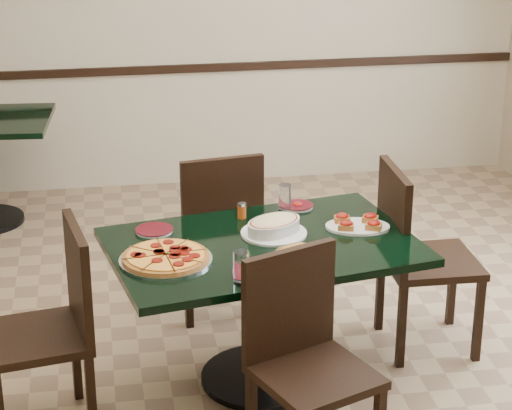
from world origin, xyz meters
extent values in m
plane|color=olive|center=(0.00, 0.00, 0.00)|extent=(5.50, 5.50, 0.00)
plane|color=tan|center=(0.00, 2.75, 1.40)|extent=(5.00, 0.00, 5.00)
cube|color=black|center=(0.00, 2.73, 0.90)|extent=(5.00, 0.03, 0.06)
cube|color=black|center=(0.04, -0.21, 0.73)|extent=(1.59, 1.18, 0.04)
cylinder|color=black|center=(0.04, -0.21, 0.35)|extent=(0.12, 0.12, 0.71)
cylinder|color=black|center=(0.04, -0.21, 0.01)|extent=(0.62, 0.62, 0.03)
cube|color=black|center=(-0.10, 0.63, 0.47)|extent=(0.51, 0.51, 0.04)
cube|color=black|center=(-0.07, 0.42, 0.73)|extent=(0.45, 0.11, 0.49)
cube|color=black|center=(0.07, 0.85, 0.22)|extent=(0.05, 0.05, 0.45)
cube|color=black|center=(0.13, 0.46, 0.22)|extent=(0.05, 0.05, 0.45)
cube|color=black|center=(-0.32, 0.79, 0.22)|extent=(0.05, 0.05, 0.45)
cube|color=black|center=(-0.26, 0.40, 0.22)|extent=(0.05, 0.05, 0.45)
cube|color=black|center=(0.14, -0.97, 0.46)|extent=(0.59, 0.59, 0.04)
cube|color=black|center=(0.06, -0.79, 0.72)|extent=(0.43, 0.21, 0.48)
cube|color=black|center=(0.24, -0.72, 0.22)|extent=(0.05, 0.05, 0.44)
cube|color=black|center=(0.97, 0.01, 0.48)|extent=(0.47, 0.47, 0.04)
cube|color=black|center=(0.76, 0.01, 0.75)|extent=(0.04, 0.47, 0.50)
cube|color=black|center=(1.17, -0.20, 0.23)|extent=(0.04, 0.04, 0.46)
cube|color=black|center=(0.76, -0.20, 0.23)|extent=(0.04, 0.04, 0.46)
cube|color=black|center=(1.18, 0.21, 0.23)|extent=(0.04, 0.04, 0.46)
cube|color=black|center=(0.77, 0.21, 0.23)|extent=(0.04, 0.04, 0.46)
cube|color=black|center=(-1.03, -0.46, 0.47)|extent=(0.53, 0.53, 0.04)
cube|color=black|center=(-0.82, -0.43, 0.74)|extent=(0.12, 0.46, 0.49)
cube|color=black|center=(-0.87, -0.23, 0.23)|extent=(0.05, 0.05, 0.45)
cube|color=black|center=(-0.80, -0.62, 0.23)|extent=(0.05, 0.05, 0.45)
cylinder|color=silver|center=(-0.43, -0.34, 0.76)|extent=(0.43, 0.43, 0.01)
cylinder|color=#996621|center=(-0.43, -0.34, 0.77)|extent=(0.40, 0.40, 0.02)
cylinder|color=gold|center=(-0.43, -0.34, 0.78)|extent=(0.36, 0.36, 0.01)
cylinder|color=silver|center=(0.12, -0.12, 0.76)|extent=(0.32, 0.32, 0.01)
ellipsoid|color=beige|center=(0.12, -0.12, 0.82)|extent=(0.31, 0.27, 0.04)
ellipsoid|color=#B76732|center=(0.16, -0.45, 0.81)|extent=(0.19, 0.13, 0.07)
cylinder|color=silver|center=(-0.05, -0.54, 0.76)|extent=(0.19, 0.19, 0.01)
cylinder|color=#3A030B|center=(-0.05, -0.54, 0.76)|extent=(0.19, 0.19, 0.00)
cylinder|color=silver|center=(0.30, 0.22, 0.76)|extent=(0.16, 0.16, 0.01)
cylinder|color=#3A030B|center=(0.30, 0.22, 0.76)|extent=(0.16, 0.16, 0.00)
ellipsoid|color=#931107|center=(0.30, 0.22, 0.77)|extent=(0.05, 0.05, 0.02)
cylinder|color=silver|center=(-0.46, 0.01, 0.76)|extent=(0.18, 0.18, 0.01)
cylinder|color=#3A030B|center=(-0.46, 0.01, 0.76)|extent=(0.19, 0.19, 0.00)
cube|color=white|center=(-0.01, -0.61, 0.75)|extent=(0.21, 0.21, 0.00)
cube|color=silver|center=(0.01, -0.61, 0.76)|extent=(0.09, 0.13, 0.00)
cylinder|color=white|center=(0.23, 0.18, 0.82)|extent=(0.07, 0.07, 0.14)
cylinder|color=white|center=(-0.12, -0.63, 0.83)|extent=(0.07, 0.07, 0.15)
cylinder|color=#B64E13|center=(-0.01, 0.12, 0.79)|extent=(0.04, 0.04, 0.07)
cylinder|color=silver|center=(-0.01, 0.12, 0.82)|extent=(0.05, 0.05, 0.01)
camera|label=1|loc=(-0.70, -4.51, 2.65)|focal=70.00mm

